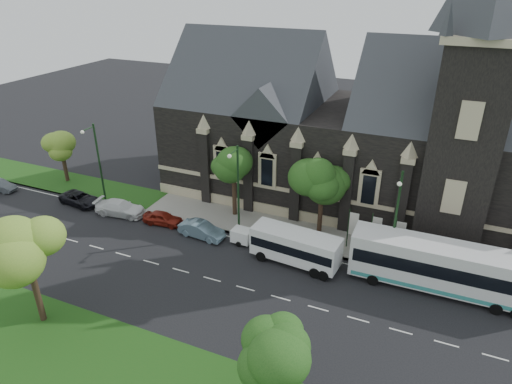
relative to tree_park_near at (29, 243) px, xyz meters
The scene contains 22 objects.
ground 16.02m from the tree_park_near, 36.69° to the left, with size 160.00×160.00×0.00m, color black.
sidewalk 22.64m from the tree_park_near, 57.21° to the left, with size 80.00×5.00×0.15m, color gray.
museum 32.36m from the tree_park_near, 58.50° to the left, with size 40.00×17.70×29.90m.
tree_park_near is the anchor object (origin of this frame).
tree_park_east 18.04m from the tree_park_near, ahead, with size 3.40×3.40×6.28m.
tree_walk_right 24.58m from the tree_park_near, 52.44° to the left, with size 4.08×4.08×7.80m.
tree_walk_left 20.38m from the tree_park_near, 72.95° to the left, with size 3.91×3.91×7.64m.
tree_walk_far 24.90m from the tree_park_near, 130.28° to the left, with size 3.40×3.40×6.28m.
street_lamp_near 26.97m from the tree_park_near, 36.08° to the left, with size 0.36×1.88×9.00m.
street_lamp_mid 17.71m from the tree_park_near, 63.90° to the left, with size 0.36×1.88×9.00m.
street_lamp_far 17.92m from the tree_park_near, 117.42° to the left, with size 0.36×1.88×9.00m.
banner_flag_left 25.65m from the tree_park_near, 44.54° to the left, with size 0.90×0.10×4.00m.
banner_flag_center 27.10m from the tree_park_near, 41.54° to the left, with size 0.90×0.10×4.00m.
banner_flag_right 28.61m from the tree_park_near, 38.86° to the left, with size 0.90×0.10×4.00m.
tour_coach 29.98m from the tree_park_near, 29.79° to the left, with size 13.78×3.25×4.01m.
shuttle_bus 20.33m from the tree_park_near, 43.94° to the left, with size 7.85×3.29×2.96m.
box_trailer 18.02m from the tree_park_near, 59.43° to the left, with size 2.66×1.57×1.41m.
sedan 16.01m from the tree_park_near, 71.49° to the left, with size 1.58×4.54×1.50m, color #7191A3.
car_far_red 15.85m from the tree_park_near, 89.96° to the left, with size 1.59×3.95×1.34m, color maroon.
car_far_white 16.55m from the tree_park_near, 109.15° to the left, with size 2.15×5.28×1.53m, color white.
car_far_black 19.14m from the tree_park_near, 125.58° to the left, with size 2.19×4.76×1.32m, color black.
car_far_grey 26.15m from the tree_park_near, 147.23° to the left, with size 1.35×3.86×1.27m, color #494F55.
Camera 1 is at (12.21, -26.14, 22.73)m, focal length 31.67 mm.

